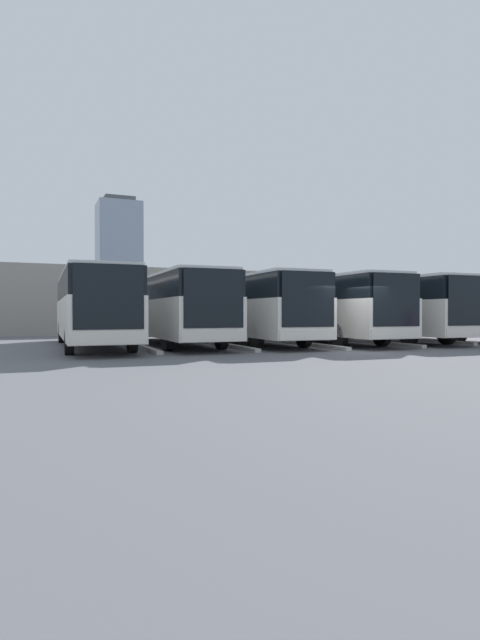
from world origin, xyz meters
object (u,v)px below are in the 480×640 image
object	(u,v)px
bus_1	(377,307)
bus_3	(246,307)
bus_2	(316,307)
bus_5	(92,306)
bus_0	(421,308)
bus_4	(172,307)

from	to	relation	value
bus_1	bus_3	world-z (taller)	same
bus_2	bus_5	world-z (taller)	same
bus_5	bus_0	bearing A→B (deg)	-179.05
bus_2	bus_0	bearing A→B (deg)	-174.66
bus_3	bus_4	size ratio (longest dim) A/B	1.00
bus_1	bus_3	bearing A→B (deg)	-4.46
bus_0	bus_3	world-z (taller)	same
bus_0	bus_3	size ratio (longest dim) A/B	1.00
bus_1	bus_5	size ratio (longest dim) A/B	1.00
bus_1	bus_2	bearing A→B (deg)	-1.02
bus_2	bus_4	world-z (taller)	same
bus_0	bus_2	distance (m)	7.24
bus_0	bus_1	xyz separation A→B (m)	(3.61, 0.68, 0.00)
bus_2	bus_4	xyz separation A→B (m)	(7.22, -0.84, 0.00)
bus_0	bus_2	bearing A→B (deg)	5.34
bus_0	bus_2	world-z (taller)	same
bus_1	bus_4	bearing A→B (deg)	-4.17
bus_1	bus_2	distance (m)	3.61
bus_0	bus_1	distance (m)	3.67
bus_3	bus_5	xyz separation A→B (m)	(7.22, 0.01, 0.00)
bus_4	bus_1	bearing A→B (deg)	175.83
bus_1	bus_0	bearing A→B (deg)	-168.40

